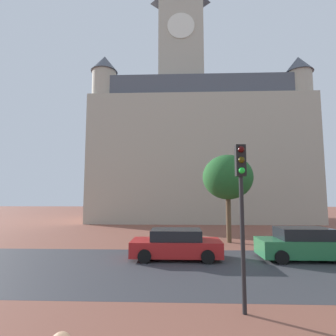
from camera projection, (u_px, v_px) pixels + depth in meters
ground_plane at (174, 266)px, 11.62m from camera, size 120.00×120.00×0.00m
street_asphalt_strip at (174, 268)px, 11.39m from camera, size 120.00×7.44×0.00m
landmark_building at (195, 145)px, 34.52m from camera, size 26.43×12.27×33.27m
car_red at (176, 244)px, 13.09m from camera, size 4.50×2.10×1.46m
car_green at (304, 244)px, 12.87m from camera, size 4.42×2.02×1.57m
traffic_light_pole at (241, 194)px, 7.29m from camera, size 0.28×0.34×4.63m
tree_curb_far at (228, 177)px, 17.92m from camera, size 3.44×3.44×5.98m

